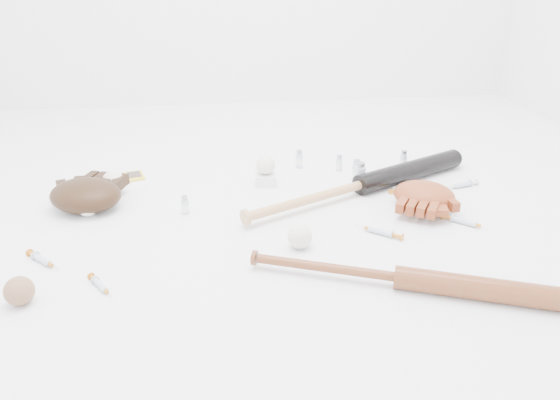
{
  "coord_description": "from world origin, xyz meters",
  "views": [
    {
      "loc": [
        -0.21,
        -1.56,
        0.79
      ],
      "look_at": [
        -0.01,
        0.02,
        0.06
      ],
      "focal_mm": 35.0,
      "sensor_mm": 36.0,
      "label": 1
    }
  ],
  "objects": [
    {
      "name": "syringe_5",
      "position": [
        -0.52,
        -0.33,
        0.01
      ],
      "size": [
        0.1,
        0.13,
        0.02
      ],
      "primitive_type": null,
      "rotation": [
        0.0,
        0.0,
        -0.98
      ],
      "color": "#ADBCC6",
      "rests_on": "ground"
    },
    {
      "name": "bat_wood",
      "position": [
        0.24,
        -0.42,
        0.03
      ],
      "size": [
        0.79,
        0.36,
        0.06
      ],
      "primitive_type": null,
      "rotation": [
        0.0,
        0.0,
        -0.38
      ],
      "color": "brown",
      "rests_on": "ground"
    },
    {
      "name": "syringe_0",
      "position": [
        -0.7,
        -0.18,
        0.01
      ],
      "size": [
        0.13,
        0.13,
        0.02
      ],
      "primitive_type": null,
      "rotation": [
        0.0,
        0.0,
        -0.78
      ],
      "color": "#ADBCC6",
      "rests_on": "ground"
    },
    {
      "name": "baseball_on_pedestal",
      "position": [
        -0.03,
        0.3,
        0.08
      ],
      "size": [
        0.07,
        0.07,
        0.07
      ],
      "primitive_type": "sphere",
      "color": "white",
      "rests_on": "pedestal"
    },
    {
      "name": "vial_5",
      "position": [
        0.12,
        0.45,
        0.04
      ],
      "size": [
        0.03,
        0.03,
        0.07
      ],
      "primitive_type": "cylinder",
      "color": "silver",
      "rests_on": "ground"
    },
    {
      "name": "vial_1",
      "position": [
        0.27,
        0.4,
        0.03
      ],
      "size": [
        0.03,
        0.03,
        0.06
      ],
      "primitive_type": "cylinder",
      "color": "silver",
      "rests_on": "ground"
    },
    {
      "name": "baseball_aged",
      "position": [
        -0.7,
        -0.38,
        0.04
      ],
      "size": [
        0.07,
        0.07,
        0.07
      ],
      "primitive_type": "sphere",
      "color": "#885D41",
      "rests_on": "ground"
    },
    {
      "name": "trading_card",
      "position": [
        -0.52,
        0.43,
        0.0
      ],
      "size": [
        0.09,
        0.11,
        0.01
      ],
      "primitive_type": "cube",
      "rotation": [
        0.0,
        0.0,
        0.27
      ],
      "color": "gold",
      "rests_on": "ground"
    },
    {
      "name": "glove_dark",
      "position": [
        -0.64,
        0.16,
        0.05
      ],
      "size": [
        0.36,
        0.36,
        0.1
      ],
      "primitive_type": null,
      "rotation": [
        0.0,
        0.0,
        -0.35
      ],
      "color": "black",
      "rests_on": "ground"
    },
    {
      "name": "baseball_left",
      "position": [
        -0.63,
        0.11,
        0.03
      ],
      "size": [
        0.07,
        0.07,
        0.07
      ],
      "primitive_type": "sphere",
      "color": "white",
      "rests_on": "ground"
    },
    {
      "name": "syringe_3",
      "position": [
        0.56,
        -0.11,
        0.01
      ],
      "size": [
        0.14,
        0.14,
        0.02
      ],
      "primitive_type": null,
      "rotation": [
        0.0,
        0.0,
        -0.75
      ],
      "color": "#ADBCC6",
      "rests_on": "ground"
    },
    {
      "name": "vial_4",
      "position": [
        -0.32,
        0.08,
        0.03
      ],
      "size": [
        0.03,
        0.03,
        0.06
      ],
      "primitive_type": "cylinder",
      "color": "silver",
      "rests_on": "ground"
    },
    {
      "name": "baseball_mid",
      "position": [
        0.02,
        -0.19,
        0.04
      ],
      "size": [
        0.07,
        0.07,
        0.07
      ],
      "primitive_type": "sphere",
      "color": "white",
      "rests_on": "ground"
    },
    {
      "name": "syringe_4",
      "position": [
        0.68,
        0.18,
        0.01
      ],
      "size": [
        0.16,
        0.07,
        0.02
      ],
      "primitive_type": null,
      "rotation": [
        0.0,
        0.0,
        3.41
      ],
      "color": "#ADBCC6",
      "rests_on": "ground"
    },
    {
      "name": "bat_dark",
      "position": [
        0.3,
        0.16,
        0.04
      ],
      "size": [
        0.94,
        0.51,
        0.07
      ],
      "primitive_type": null,
      "rotation": [
        0.0,
        0.0,
        0.46
      ],
      "color": "black",
      "rests_on": "ground"
    },
    {
      "name": "pedestal",
      "position": [
        -0.03,
        0.3,
        0.02
      ],
      "size": [
        0.08,
        0.08,
        0.04
      ],
      "primitive_type": "cube",
      "rotation": [
        0.0,
        0.0,
        -0.06
      ],
      "color": "white",
      "rests_on": "ground"
    },
    {
      "name": "baseball_upper",
      "position": [
        -0.57,
        0.28,
        0.04
      ],
      "size": [
        0.08,
        0.08,
        0.08
      ],
      "primitive_type": "sphere",
      "color": "white",
      "rests_on": "ground"
    },
    {
      "name": "glove_tan",
      "position": [
        0.48,
        0.04,
        0.04
      ],
      "size": [
        0.34,
        0.34,
        0.09
      ],
      "primitive_type": null,
      "rotation": [
        0.0,
        0.0,
        2.58
      ],
      "color": "maroon",
      "rests_on": "ground"
    },
    {
      "name": "vial_0",
      "position": [
        0.53,
        0.39,
        0.04
      ],
      "size": [
        0.03,
        0.03,
        0.07
      ],
      "primitive_type": "cylinder",
      "color": "silver",
      "rests_on": "ground"
    },
    {
      "name": "syringe_1",
      "position": [
        0.28,
        -0.14,
        0.01
      ],
      "size": [
        0.15,
        0.13,
        0.02
      ],
      "primitive_type": null,
      "rotation": [
        0.0,
        0.0,
        2.46
      ],
      "color": "#ADBCC6",
      "rests_on": "ground"
    },
    {
      "name": "syringe_2",
      "position": [
        0.45,
        0.19,
        0.01
      ],
      "size": [
        0.13,
        0.1,
        0.02
      ],
      "primitive_type": null,
      "rotation": [
        0.0,
        0.0,
        0.62
      ],
      "color": "#ADBCC6",
      "rests_on": "ground"
    },
    {
      "name": "vial_2",
      "position": [
        0.31,
        0.29,
        0.04
      ],
      "size": [
        0.03,
        0.03,
        0.08
      ],
      "primitive_type": "cylinder",
      "color": "silver",
      "rests_on": "ground"
    },
    {
      "name": "vial_3",
      "position": [
        0.31,
        0.22,
        0.05
      ],
      "size": [
        0.04,
        0.04,
        0.1
      ],
      "primitive_type": "cylinder",
      "color": "silver",
      "rests_on": "ground"
    }
  ]
}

